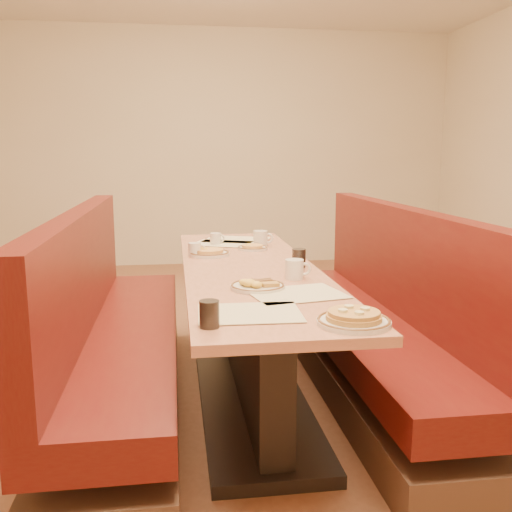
{
  "coord_description": "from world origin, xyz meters",
  "views": [
    {
      "loc": [
        -0.39,
        -2.97,
        1.35
      ],
      "look_at": [
        0.0,
        -0.25,
        0.85
      ],
      "focal_mm": 40.0,
      "sensor_mm": 36.0,
      "label": 1
    }
  ],
  "objects": [
    {
      "name": "ground",
      "position": [
        0.0,
        0.0,
        0.0
      ],
      "size": [
        8.0,
        8.0,
        0.0
      ],
      "primitive_type": "plane",
      "color": "#9E6647",
      "rests_on": "ground"
    },
    {
      "name": "room_envelope",
      "position": [
        0.0,
        0.0,
        1.93
      ],
      "size": [
        6.04,
        8.04,
        2.82
      ],
      "color": "beige",
      "rests_on": "ground"
    },
    {
      "name": "diner_table",
      "position": [
        0.0,
        0.0,
        0.37
      ],
      "size": [
        0.7,
        2.5,
        0.75
      ],
      "color": "black",
      "rests_on": "ground"
    },
    {
      "name": "booth_left",
      "position": [
        -0.73,
        0.0,
        0.36
      ],
      "size": [
        0.55,
        2.5,
        1.05
      ],
      "color": "#4C3326",
      "rests_on": "ground"
    },
    {
      "name": "booth_right",
      "position": [
        0.73,
        0.0,
        0.36
      ],
      "size": [
        0.55,
        2.5,
        1.05
      ],
      "color": "#4C3326",
      "rests_on": "ground"
    },
    {
      "name": "placemat_near_left",
      "position": [
        -0.12,
        -0.91,
        0.75
      ],
      "size": [
        0.4,
        0.3,
        0.0
      ],
      "primitive_type": "cube",
      "rotation": [
        0.0,
        0.0,
        -0.04
      ],
      "color": "beige",
      "rests_on": "diner_table"
    },
    {
      "name": "placemat_near_right",
      "position": [
        0.12,
        -0.65,
        0.75
      ],
      "size": [
        0.44,
        0.36,
        0.0
      ],
      "primitive_type": "cube",
      "rotation": [
        0.0,
        0.0,
        0.2
      ],
      "color": "beige",
      "rests_on": "diner_table"
    },
    {
      "name": "placemat_far_left",
      "position": [
        -0.08,
        0.78,
        0.75
      ],
      "size": [
        0.45,
        0.4,
        0.0
      ],
      "primitive_type": "cube",
      "rotation": [
        0.0,
        0.0,
        -0.4
      ],
      "color": "beige",
      "rests_on": "diner_table"
    },
    {
      "name": "placemat_far_right",
      "position": [
        0.03,
        0.93,
        0.75
      ],
      "size": [
        0.51,
        0.45,
        0.0
      ],
      "primitive_type": "cube",
      "rotation": [
        0.0,
        0.0,
        -0.35
      ],
      "color": "beige",
      "rests_on": "diner_table"
    },
    {
      "name": "pancake_plate",
      "position": [
        0.23,
        -1.1,
        0.77
      ],
      "size": [
        0.26,
        0.26,
        0.06
      ],
      "rotation": [
        0.0,
        0.0,
        -0.31
      ],
      "color": "silver",
      "rests_on": "diner_table"
    },
    {
      "name": "eggs_plate",
      "position": [
        -0.03,
        -0.52,
        0.76
      ],
      "size": [
        0.25,
        0.25,
        0.05
      ],
      "rotation": [
        0.0,
        0.0,
        0.11
      ],
      "color": "silver",
      "rests_on": "diner_table"
    },
    {
      "name": "extra_plate_mid",
      "position": [
        0.09,
        0.53,
        0.76
      ],
      "size": [
        0.19,
        0.19,
        0.04
      ],
      "rotation": [
        0.0,
        0.0,
        0.09
      ],
      "color": "silver",
      "rests_on": "diner_table"
    },
    {
      "name": "extra_plate_far",
      "position": [
        -0.19,
        0.36,
        0.77
      ],
      "size": [
        0.24,
        0.24,
        0.05
      ],
      "rotation": [
        0.0,
        0.0,
        0.17
      ],
      "color": "silver",
      "rests_on": "diner_table"
    },
    {
      "name": "coffee_mug_a",
      "position": [
        0.18,
        -0.34,
        0.8
      ],
      "size": [
        0.13,
        0.09,
        0.1
      ],
      "rotation": [
        0.0,
        0.0,
        -0.1
      ],
      "color": "silver",
      "rests_on": "diner_table"
    },
    {
      "name": "coffee_mug_b",
      "position": [
        -0.28,
        0.35,
        0.79
      ],
      "size": [
        0.1,
        0.07,
        0.08
      ],
      "rotation": [
        0.0,
        0.0,
        0.21
      ],
      "color": "silver",
      "rests_on": "diner_table"
    },
    {
      "name": "coffee_mug_c",
      "position": [
        0.16,
        0.66,
        0.8
      ],
      "size": [
        0.13,
        0.09,
        0.1
      ],
      "rotation": [
        0.0,
        0.0,
        -0.17
      ],
      "color": "silver",
      "rests_on": "diner_table"
    },
    {
      "name": "coffee_mug_d",
      "position": [
        -0.12,
        0.76,
        0.79
      ],
      "size": [
        0.1,
        0.07,
        0.08
      ],
      "rotation": [
        0.0,
        0.0,
        0.32
      ],
      "color": "silver",
      "rests_on": "diner_table"
    },
    {
      "name": "soda_tumbler_near",
      "position": [
        -0.28,
        -1.06,
        0.8
      ],
      "size": [
        0.07,
        0.07,
        0.1
      ],
      "color": "black",
      "rests_on": "diner_table"
    },
    {
      "name": "soda_tumbler_mid",
      "position": [
        0.26,
        -0.06,
        0.8
      ],
      "size": [
        0.07,
        0.07,
        0.1
      ],
      "color": "black",
      "rests_on": "diner_table"
    }
  ]
}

